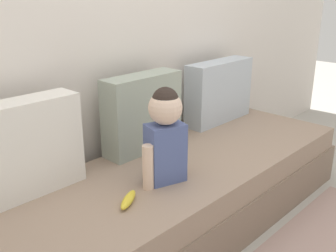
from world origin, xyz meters
The scene contains 8 objects.
ground_plane centered at (0.00, 0.00, 0.00)m, with size 12.00×12.00×0.00m, color #B2ADA3.
back_wall centered at (0.00, 0.54, 1.13)m, with size 5.65×0.10×2.26m, color silver.
couch centered at (0.00, 0.00, 0.20)m, with size 2.45×0.82×0.41m.
throw_pillow_left centered at (-0.76, 0.31, 0.64)m, with size 0.56×0.16×0.46m, color silver.
throw_pillow_center centered at (0.00, 0.31, 0.64)m, with size 0.51×0.16×0.46m, color #99A393.
throw_pillow_right centered at (0.76, 0.31, 0.63)m, with size 0.60×0.16×0.44m, color #B2BCC6.
toddler centered at (-0.21, -0.08, 0.67)m, with size 0.30×0.18×0.49m.
banana centered at (-0.49, -0.12, 0.43)m, with size 0.17×0.04×0.04m, color yellow.
Camera 1 is at (-1.52, -1.35, 1.35)m, focal length 42.13 mm.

